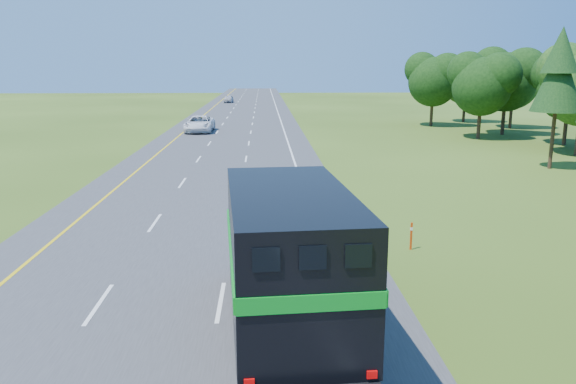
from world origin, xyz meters
The scene contains 6 objects.
road centered at (0.00, 50.00, 0.02)m, with size 15.00×260.00×0.04m, color #38383A.
lane_markings centered at (0.00, 50.00, 0.04)m, with size 11.15×260.00×0.01m.
horse_truck centered at (3.75, 8.83, 2.22)m, with size 3.55×9.40×4.08m.
white_suv centered at (-3.74, 56.58, 0.92)m, with size 2.90×6.30×1.75m, color white.
far_car centered at (-3.59, 107.22, 0.75)m, with size 1.68×4.17×1.42m, color #B7B8BE.
delineator centered at (8.93, 15.78, 0.59)m, with size 0.09×0.05×1.10m.
Camera 1 is at (3.18, -5.01, 7.04)m, focal length 35.00 mm.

